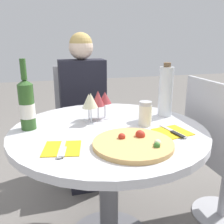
{
  "coord_description": "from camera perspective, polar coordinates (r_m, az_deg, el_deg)",
  "views": [
    {
      "loc": [
        -0.3,
        -1.15,
        1.15
      ],
      "look_at": [
        0.0,
        -0.05,
        0.81
      ],
      "focal_mm": 40.0,
      "sensor_mm": 36.0,
      "label": 1
    }
  ],
  "objects": [
    {
      "name": "dining_table",
      "position": [
        1.33,
        -0.76,
        -9.8
      ],
      "size": [
        0.98,
        0.98,
        0.71
      ],
      "color": "slate",
      "rests_on": "ground_plane"
    },
    {
      "name": "chair_behind_diner",
      "position": [
        2.16,
        -6.78,
        -2.39
      ],
      "size": [
        0.43,
        0.43,
        0.92
      ],
      "rotation": [
        0.0,
        0.0,
        3.14
      ],
      "color": "#ADADB2",
      "rests_on": "ground_plane"
    },
    {
      "name": "seated_diner",
      "position": [
        2.0,
        -6.24,
        -1.33
      ],
      "size": [
        0.36,
        0.4,
        1.19
      ],
      "rotation": [
        0.0,
        0.0,
        3.14
      ],
      "color": "black",
      "rests_on": "ground_plane"
    },
    {
      "name": "chair_empty_side",
      "position": [
        1.7,
        23.59,
        -9.14
      ],
      "size": [
        0.43,
        0.43,
        0.92
      ],
      "rotation": [
        0.0,
        0.0,
        -1.57
      ],
      "color": "#ADADB2",
      "rests_on": "ground_plane"
    },
    {
      "name": "pizza_large",
      "position": [
        1.06,
        4.99,
        -7.15
      ],
      "size": [
        0.34,
        0.34,
        0.05
      ],
      "color": "tan",
      "rests_on": "dining_table"
    },
    {
      "name": "wine_bottle",
      "position": [
        1.29,
        -18.91,
        1.64
      ],
      "size": [
        0.08,
        0.08,
        0.35
      ],
      "color": "#2D5623",
      "rests_on": "dining_table"
    },
    {
      "name": "tall_carafe",
      "position": [
        1.46,
        12.16,
        4.63
      ],
      "size": [
        0.08,
        0.08,
        0.31
      ],
      "color": "silver",
      "rests_on": "dining_table"
    },
    {
      "name": "sugar_shaker",
      "position": [
        1.3,
        7.6,
        -0.4
      ],
      "size": [
        0.07,
        0.07,
        0.13
      ],
      "color": "silver",
      "rests_on": "dining_table"
    },
    {
      "name": "wine_glass_back_right",
      "position": [
        1.39,
        -1.64,
        3.15
      ],
      "size": [
        0.07,
        0.07,
        0.15
      ],
      "color": "silver",
      "rests_on": "dining_table"
    },
    {
      "name": "wine_glass_center",
      "position": [
        1.35,
        -3.22,
        2.98
      ],
      "size": [
        0.07,
        0.07,
        0.17
      ],
      "color": "silver",
      "rests_on": "dining_table"
    },
    {
      "name": "wine_glass_back_left",
      "position": [
        1.38,
        -5.37,
        2.4
      ],
      "size": [
        0.07,
        0.07,
        0.15
      ],
      "color": "silver",
      "rests_on": "dining_table"
    },
    {
      "name": "wine_glass_front_left",
      "position": [
        1.31,
        -4.89,
        2.55
      ],
      "size": [
        0.08,
        0.08,
        0.16
      ],
      "color": "silver",
      "rests_on": "dining_table"
    },
    {
      "name": "place_setting_left",
      "position": [
        1.05,
        -11.32,
        -8.17
      ],
      "size": [
        0.18,
        0.19,
        0.01
      ],
      "color": "gold",
      "rests_on": "dining_table"
    },
    {
      "name": "place_setting_right",
      "position": [
        1.24,
        13.73,
        -4.44
      ],
      "size": [
        0.17,
        0.19,
        0.01
      ],
      "color": "gold",
      "rests_on": "dining_table"
    }
  ]
}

